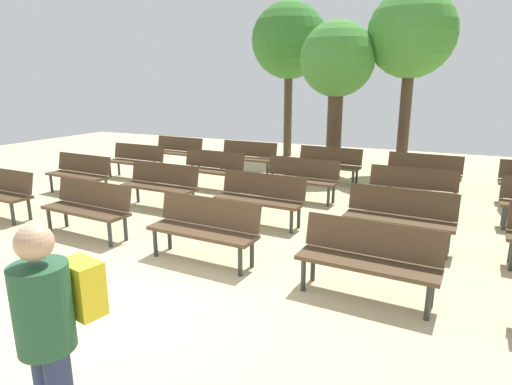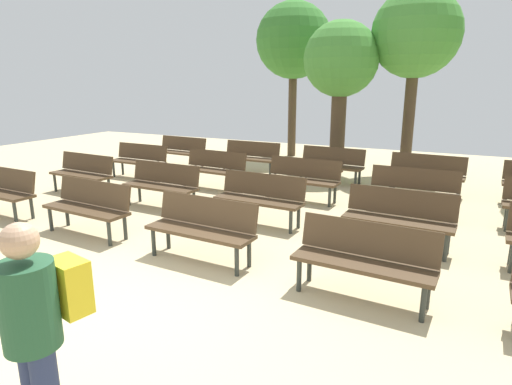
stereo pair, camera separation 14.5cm
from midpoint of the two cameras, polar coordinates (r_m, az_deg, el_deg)
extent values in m
plane|color=#CCB789|center=(5.13, -16.63, -14.56)|extent=(26.52, 26.52, 0.00)
cube|color=#4C3823|center=(9.34, -29.72, 1.64)|extent=(1.60, 0.19, 0.40)
cylinder|color=#2D332D|center=(8.68, -28.87, -2.33)|extent=(0.06, 0.06, 0.40)
cylinder|color=#2D332D|center=(8.85, -27.15, -1.83)|extent=(0.06, 0.06, 0.40)
cube|color=#4C3823|center=(7.47, -21.14, -2.16)|extent=(1.62, 0.54, 0.05)
cube|color=#4C3823|center=(7.53, -20.15, 0.00)|extent=(1.60, 0.22, 0.40)
cylinder|color=#2D332D|center=(7.98, -25.09, -3.23)|extent=(0.06, 0.06, 0.40)
cylinder|color=#2D332D|center=(6.92, -18.29, -5.16)|extent=(0.06, 0.06, 0.40)
cylinder|color=#2D332D|center=(8.16, -23.27, -2.67)|extent=(0.06, 0.06, 0.40)
cylinder|color=#2D332D|center=(7.12, -16.39, -4.45)|extent=(0.06, 0.06, 0.40)
cube|color=#4C3823|center=(6.00, -6.83, -5.21)|extent=(1.62, 0.52, 0.05)
cube|color=#4C3823|center=(6.08, -5.81, -2.49)|extent=(1.60, 0.20, 0.40)
cylinder|color=#2D332D|center=(6.38, -12.77, -6.44)|extent=(0.06, 0.06, 0.40)
cylinder|color=#2D332D|center=(5.60, -1.81, -9.08)|extent=(0.06, 0.06, 0.40)
cylinder|color=#2D332D|center=(6.60, -10.94, -5.62)|extent=(0.06, 0.06, 0.40)
cylinder|color=#2D332D|center=(5.85, -0.20, -7.99)|extent=(0.06, 0.06, 0.40)
cube|color=#4C3823|center=(5.10, 14.68, -9.24)|extent=(1.62, 0.53, 0.05)
cube|color=#4C3823|center=(5.19, 15.43, -5.95)|extent=(1.60, 0.21, 0.40)
cylinder|color=#2D332D|center=(5.25, 6.53, -10.86)|extent=(0.06, 0.06, 0.40)
cylinder|color=#2D332D|center=(4.94, 22.07, -13.55)|extent=(0.06, 0.06, 0.40)
cylinder|color=#2D332D|center=(5.52, 7.84, -9.59)|extent=(0.06, 0.06, 0.40)
cylinder|color=#2D332D|center=(5.23, 22.56, -12.02)|extent=(0.06, 0.06, 0.40)
cube|color=#4C3823|center=(10.33, -21.86, 2.17)|extent=(1.62, 0.54, 0.05)
cube|color=#4C3823|center=(10.41, -21.13, 3.70)|extent=(1.60, 0.22, 0.40)
cylinder|color=#2D332D|center=(10.83, -24.73, 1.18)|extent=(0.06, 0.06, 0.40)
cylinder|color=#2D332D|center=(9.75, -19.88, 0.30)|extent=(0.06, 0.06, 0.40)
cylinder|color=#2D332D|center=(11.02, -23.39, 1.52)|extent=(0.06, 0.06, 0.40)
cylinder|color=#2D332D|center=(9.95, -18.49, 0.69)|extent=(0.06, 0.06, 0.40)
cube|color=#4C3823|center=(8.68, -12.14, 0.73)|extent=(1.61, 0.50, 0.05)
cube|color=#4C3823|center=(8.77, -11.39, 2.56)|extent=(1.60, 0.18, 0.40)
cylinder|color=#2D332D|center=(9.08, -16.10, -0.40)|extent=(0.06, 0.06, 0.40)
cylinder|color=#2D332D|center=(8.19, -9.02, -1.59)|extent=(0.06, 0.06, 0.40)
cylinder|color=#2D332D|center=(9.30, -14.74, 0.04)|extent=(0.06, 0.06, 0.40)
cylinder|color=#2D332D|center=(8.43, -7.72, -1.07)|extent=(0.06, 0.06, 0.40)
cube|color=#4C3823|center=(7.49, 0.84, -1.11)|extent=(1.62, 0.52, 0.05)
cube|color=#4C3823|center=(7.60, 1.55, 1.03)|extent=(1.60, 0.20, 0.40)
cylinder|color=#2D332D|center=(7.77, -4.29, -2.33)|extent=(0.06, 0.06, 0.40)
cylinder|color=#2D332D|center=(7.13, 5.20, -3.89)|extent=(0.06, 0.06, 0.40)
cylinder|color=#2D332D|center=(8.02, -3.05, -1.76)|extent=(0.06, 0.06, 0.40)
cylinder|color=#2D332D|center=(7.41, 6.20, -3.21)|extent=(0.06, 0.06, 0.40)
cube|color=#4C3823|center=(6.75, 18.81, -3.65)|extent=(1.62, 0.52, 0.05)
cube|color=#4C3823|center=(6.88, 19.28, -1.24)|extent=(1.60, 0.20, 0.40)
cylinder|color=#2D332D|center=(6.82, 12.61, -5.06)|extent=(0.06, 0.06, 0.40)
cylinder|color=#2D332D|center=(6.60, 24.40, -6.69)|extent=(0.06, 0.06, 0.40)
cylinder|color=#2D332D|center=(7.11, 13.35, -4.29)|extent=(0.06, 0.06, 0.40)
cylinder|color=#2D332D|center=(6.90, 24.63, -5.81)|extent=(0.06, 0.06, 0.40)
cylinder|color=#2D332D|center=(6.63, 31.35, -7.47)|extent=(0.06, 0.06, 0.40)
cylinder|color=#2D332D|center=(6.93, 31.27, -6.56)|extent=(0.06, 0.06, 0.40)
cube|color=#4C3823|center=(11.54, -15.09, 3.91)|extent=(1.61, 0.49, 0.05)
cube|color=#4C3823|center=(11.65, -14.50, 5.26)|extent=(1.60, 0.17, 0.40)
cylinder|color=#2D332D|center=(11.95, -18.00, 2.93)|extent=(0.06, 0.06, 0.40)
cylinder|color=#2D332D|center=(11.01, -12.89, 2.34)|extent=(0.06, 0.06, 0.40)
cylinder|color=#2D332D|center=(12.17, -16.93, 3.21)|extent=(0.06, 0.06, 0.40)
cylinder|color=#2D332D|center=(11.24, -11.83, 2.65)|extent=(0.06, 0.06, 0.40)
cube|color=#4C3823|center=(10.08, -5.44, 2.88)|extent=(1.62, 0.54, 0.05)
cube|color=#4C3823|center=(10.20, -4.83, 4.42)|extent=(1.60, 0.22, 0.40)
cylinder|color=#2D332D|center=(10.42, -9.07, 1.85)|extent=(0.06, 0.06, 0.40)
cylinder|color=#2D332D|center=(9.62, -2.54, 0.98)|extent=(0.06, 0.06, 0.40)
cylinder|color=#2D332D|center=(10.66, -8.01, 2.18)|extent=(0.06, 0.06, 0.40)
cylinder|color=#2D332D|center=(9.89, -1.55, 1.36)|extent=(0.06, 0.06, 0.40)
cube|color=#4C3823|center=(9.08, 6.41, 1.56)|extent=(1.62, 0.52, 0.05)
cube|color=#4C3823|center=(9.21, 6.94, 3.29)|extent=(1.60, 0.21, 0.40)
cylinder|color=#2D332D|center=(9.28, 2.00, 0.48)|extent=(0.06, 0.06, 0.40)
cylinder|color=#2D332D|center=(8.75, 10.19, -0.60)|extent=(0.06, 0.06, 0.40)
cylinder|color=#2D332D|center=(9.55, 2.88, 0.88)|extent=(0.06, 0.06, 0.40)
cylinder|color=#2D332D|center=(9.04, 10.85, -0.14)|extent=(0.06, 0.06, 0.40)
cube|color=#4C3823|center=(8.51, 20.49, -0.14)|extent=(1.60, 0.46, 0.05)
cube|color=#4C3823|center=(8.65, 20.79, 1.73)|extent=(1.60, 0.14, 0.40)
cylinder|color=#2D332D|center=(8.51, 15.56, -1.34)|extent=(0.06, 0.06, 0.40)
cylinder|color=#2D332D|center=(8.38, 24.97, -2.43)|extent=(0.06, 0.06, 0.40)
cylinder|color=#2D332D|center=(8.81, 15.98, -0.83)|extent=(0.06, 0.06, 0.40)
cylinder|color=#2D332D|center=(8.69, 25.06, -1.87)|extent=(0.06, 0.06, 0.40)
cylinder|color=#2D332D|center=(8.37, 30.74, -3.15)|extent=(0.06, 0.06, 0.40)
cylinder|color=#2D332D|center=(8.67, 30.64, -2.57)|extent=(0.06, 0.06, 0.40)
cube|color=#4C3823|center=(12.84, -9.79, 5.21)|extent=(1.63, 0.54, 0.05)
cube|color=#4C3823|center=(12.96, -9.27, 6.41)|extent=(1.60, 0.23, 0.40)
cylinder|color=#2D332D|center=(13.21, -12.54, 4.33)|extent=(0.06, 0.06, 0.40)
cylinder|color=#2D332D|center=(12.32, -7.70, 3.84)|extent=(0.06, 0.06, 0.40)
cylinder|color=#2D332D|center=(13.45, -11.63, 4.55)|extent=(0.06, 0.06, 0.40)
cylinder|color=#2D332D|center=(12.57, -6.81, 4.08)|extent=(0.06, 0.06, 0.40)
cube|color=#4C3823|center=(11.63, -0.54, 4.48)|extent=(1.61, 0.47, 0.05)
cube|color=#4C3823|center=(11.77, -0.09, 5.81)|extent=(1.60, 0.15, 0.40)
cylinder|color=#2D332D|center=(11.87, -3.89, 3.54)|extent=(0.06, 0.06, 0.40)
cylinder|color=#2D332D|center=(11.23, 2.25, 2.93)|extent=(0.06, 0.06, 0.40)
cylinder|color=#2D332D|center=(12.14, -3.11, 3.79)|extent=(0.06, 0.06, 0.40)
cylinder|color=#2D332D|center=(11.51, 2.93, 3.21)|extent=(0.06, 0.06, 0.40)
cube|color=#4C3823|center=(10.73, 10.16, 3.42)|extent=(1.62, 0.54, 0.05)
cube|color=#4C3823|center=(10.88, 10.57, 4.85)|extent=(1.60, 0.22, 0.40)
cylinder|color=#2D332D|center=(10.88, 6.35, 2.48)|extent=(0.06, 0.06, 0.40)
cylinder|color=#2D332D|center=(10.42, 13.42, 1.64)|extent=(0.06, 0.06, 0.40)
cylinder|color=#2D332D|center=(11.17, 7.00, 2.77)|extent=(0.06, 0.06, 0.40)
cylinder|color=#2D332D|center=(10.72, 13.91, 1.97)|extent=(0.06, 0.06, 0.40)
cube|color=#4C3823|center=(10.25, 21.92, 2.07)|extent=(1.62, 0.54, 0.05)
cube|color=#4C3823|center=(10.40, 22.20, 3.59)|extent=(1.60, 0.22, 0.40)
cylinder|color=#2D332D|center=(10.25, 17.81, 1.13)|extent=(0.06, 0.06, 0.40)
cylinder|color=#2D332D|center=(10.07, 25.59, 0.17)|extent=(0.06, 0.06, 0.40)
cylinder|color=#2D332D|center=(10.56, 18.18, 1.47)|extent=(0.06, 0.06, 0.40)
cylinder|color=#2D332D|center=(10.39, 25.74, 0.55)|extent=(0.06, 0.06, 0.40)
cylinder|color=#2D332D|center=(10.12, 30.55, -0.37)|extent=(0.06, 0.06, 0.40)
cylinder|color=#2D332D|center=(10.43, 30.49, 0.03)|extent=(0.06, 0.06, 0.40)
cylinder|color=#4C3A28|center=(14.63, 5.10, 10.70)|extent=(0.27, 0.27, 3.01)
sphere|color=#387A2D|center=(14.66, 5.31, 19.43)|extent=(2.41, 2.41, 2.41)
cylinder|color=#4C3A28|center=(12.14, 11.12, 8.38)|extent=(0.41, 0.41, 2.43)
sphere|color=#478E38|center=(12.10, 11.55, 16.94)|extent=(1.98, 1.98, 1.98)
cylinder|color=#4C3A28|center=(12.32, 19.88, 9.13)|extent=(0.30, 0.30, 2.97)
sphere|color=#478E38|center=(12.34, 20.78, 19.12)|extent=(2.24, 2.24, 2.24)
cylinder|color=#235133|center=(2.98, -26.63, -13.23)|extent=(0.40, 0.40, 0.55)
sphere|color=tan|center=(2.83, -27.57, -5.70)|extent=(0.22, 0.22, 0.22)
cube|color=yellow|center=(3.07, -22.26, -11.37)|extent=(0.31, 0.24, 0.36)
camera|label=1|loc=(0.07, -89.45, 0.14)|focal=30.20mm
camera|label=2|loc=(0.07, 90.55, -0.14)|focal=30.20mm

